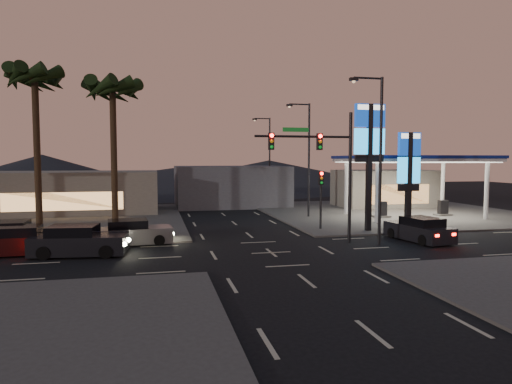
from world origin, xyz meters
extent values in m
plane|color=black|center=(0.00, 0.00, 0.00)|extent=(140.00, 140.00, 0.00)
cube|color=#47443F|center=(16.00, 16.00, 0.06)|extent=(24.00, 24.00, 0.12)
cube|color=#47443F|center=(-16.00, 16.00, 0.06)|extent=(24.00, 24.00, 0.12)
cylinder|color=silver|center=(11.00, 9.00, 2.50)|extent=(0.36, 0.36, 5.00)
cylinder|color=silver|center=(21.00, 9.00, 2.50)|extent=(0.36, 0.36, 5.00)
cylinder|color=silver|center=(11.00, 15.00, 2.50)|extent=(0.36, 0.36, 5.00)
cylinder|color=silver|center=(21.00, 15.00, 2.50)|extent=(0.36, 0.36, 5.00)
cube|color=silver|center=(16.00, 12.00, 5.20)|extent=(12.00, 8.00, 0.50)
cube|color=white|center=(16.00, 12.00, 4.90)|extent=(11.60, 7.60, 0.06)
cube|color=navy|center=(16.00, 12.00, 5.35)|extent=(12.20, 8.20, 0.25)
cube|color=black|center=(13.00, 12.00, 0.80)|extent=(0.80, 0.50, 1.40)
cube|color=black|center=(19.00, 12.00, 0.80)|extent=(0.80, 0.50, 1.40)
cube|color=#726B5B|center=(18.00, 21.00, 2.00)|extent=(10.00, 6.00, 4.00)
cube|color=black|center=(8.50, 5.50, 4.50)|extent=(0.35, 0.35, 9.00)
cube|color=navy|center=(8.50, 5.50, 8.20)|extent=(2.20, 0.30, 1.60)
cube|color=white|center=(8.50, 5.50, 8.75)|extent=(1.98, 0.32, 0.35)
cube|color=#1897EC|center=(8.50, 5.50, 6.40)|extent=(2.20, 0.30, 1.80)
cube|color=black|center=(8.50, 5.50, 5.20)|extent=(2.09, 0.28, 0.50)
cube|color=black|center=(11.00, 4.50, 3.50)|extent=(0.35, 0.35, 7.00)
cube|color=navy|center=(11.00, 4.50, 6.20)|extent=(1.60, 0.30, 1.60)
cube|color=white|center=(11.00, 4.50, 6.75)|extent=(1.44, 0.32, 0.35)
cube|color=#1897EC|center=(11.00, 4.50, 4.40)|extent=(1.60, 0.30, 1.80)
cube|color=black|center=(11.00, 4.50, 3.20)|extent=(1.52, 0.28, 0.50)
cylinder|color=black|center=(5.50, 2.00, 4.00)|extent=(0.20, 0.20, 8.00)
cylinder|color=black|center=(2.50, 2.00, 6.50)|extent=(6.00, 0.14, 0.14)
cube|color=#0C3F14|center=(2.00, 2.00, 6.90)|extent=(1.60, 0.05, 0.25)
cube|color=black|center=(3.50, 2.00, 6.20)|extent=(0.32, 0.25, 1.00)
sphere|color=#FF0C07|center=(3.50, 1.85, 6.53)|extent=(0.22, 0.22, 0.22)
sphere|color=orange|center=(3.50, 1.85, 6.20)|extent=(0.20, 0.20, 0.20)
sphere|color=#0CB226|center=(3.50, 1.85, 5.87)|extent=(0.20, 0.20, 0.20)
cube|color=black|center=(0.50, 2.00, 6.20)|extent=(0.32, 0.25, 1.00)
sphere|color=#FF0C07|center=(0.50, 1.85, 6.53)|extent=(0.22, 0.22, 0.22)
sphere|color=orange|center=(0.50, 1.85, 6.20)|extent=(0.20, 0.20, 0.20)
sphere|color=#0CB226|center=(0.50, 1.85, 5.87)|extent=(0.20, 0.20, 0.20)
cylinder|color=black|center=(5.50, 7.00, 2.00)|extent=(0.16, 0.16, 4.00)
cube|color=black|center=(5.50, 7.00, 3.80)|extent=(0.32, 0.25, 1.00)
sphere|color=#FF0C07|center=(5.50, 6.85, 4.13)|extent=(0.22, 0.22, 0.22)
sphere|color=orange|center=(5.50, 6.85, 3.80)|extent=(0.20, 0.20, 0.20)
sphere|color=#0CB226|center=(5.50, 6.85, 3.47)|extent=(0.20, 0.20, 0.20)
cylinder|color=black|center=(7.00, 1.00, 5.00)|extent=(0.18, 0.18, 10.00)
cylinder|color=black|center=(6.10, 1.00, 9.90)|extent=(1.80, 0.12, 0.12)
cube|color=black|center=(5.20, 1.00, 9.80)|extent=(0.50, 0.25, 0.18)
sphere|color=#FFCC8C|center=(5.20, 1.00, 9.68)|extent=(0.20, 0.20, 0.20)
cylinder|color=black|center=(7.00, 14.00, 5.00)|extent=(0.18, 0.18, 10.00)
cylinder|color=black|center=(6.10, 14.00, 9.90)|extent=(1.80, 0.12, 0.12)
cube|color=black|center=(5.20, 14.00, 9.80)|extent=(0.50, 0.25, 0.18)
sphere|color=#FFCC8C|center=(5.20, 14.00, 9.68)|extent=(0.20, 0.20, 0.20)
cylinder|color=black|center=(7.00, 28.00, 5.00)|extent=(0.18, 0.18, 10.00)
cylinder|color=black|center=(6.10, 28.00, 9.90)|extent=(1.80, 0.12, 0.12)
cube|color=black|center=(5.20, 28.00, 9.80)|extent=(0.50, 0.25, 0.18)
sphere|color=#FFCC8C|center=(5.20, 28.00, 9.68)|extent=(0.20, 0.20, 0.20)
cylinder|color=black|center=(-9.00, 9.50, 5.10)|extent=(0.44, 0.44, 10.20)
sphere|color=black|center=(-9.00, 9.50, 10.20)|extent=(0.90, 0.90, 0.90)
cone|color=black|center=(-7.70, 9.50, 9.90)|extent=(0.90, 2.74, 1.91)
cone|color=black|center=(-8.08, 10.42, 9.90)|extent=(2.57, 2.57, 1.91)
cone|color=black|center=(-9.00, 10.80, 9.90)|extent=(2.74, 0.90, 1.91)
cone|color=black|center=(-9.92, 10.42, 9.90)|extent=(2.57, 2.57, 1.91)
cone|color=black|center=(-10.30, 9.50, 9.90)|extent=(0.90, 2.74, 1.91)
cone|color=black|center=(-9.92, 8.58, 9.90)|extent=(2.57, 2.57, 1.91)
cone|color=black|center=(-9.00, 8.20, 9.90)|extent=(2.74, 0.90, 1.91)
cone|color=black|center=(-8.08, 8.58, 9.90)|extent=(2.57, 2.57, 1.91)
cylinder|color=black|center=(-14.00, 9.50, 5.40)|extent=(0.44, 0.44, 10.80)
sphere|color=black|center=(-14.00, 9.50, 10.80)|extent=(0.90, 0.90, 0.90)
cone|color=black|center=(-12.70, 9.50, 10.50)|extent=(0.90, 2.74, 1.91)
cone|color=black|center=(-13.08, 10.42, 10.50)|extent=(2.57, 2.57, 1.91)
cone|color=black|center=(-14.00, 10.80, 10.50)|extent=(2.74, 0.90, 1.91)
cone|color=black|center=(-14.92, 10.42, 10.50)|extent=(2.57, 2.57, 1.91)
cone|color=black|center=(-15.30, 9.50, 10.50)|extent=(0.90, 2.74, 1.91)
cone|color=black|center=(-14.92, 8.58, 10.50)|extent=(2.57, 2.57, 1.91)
cone|color=black|center=(-14.00, 8.20, 10.50)|extent=(2.74, 0.90, 1.91)
cone|color=black|center=(-13.08, 8.58, 10.50)|extent=(2.57, 2.57, 1.91)
cube|color=#726B5B|center=(-14.00, 22.00, 2.00)|extent=(16.00, 8.00, 4.00)
cube|color=#4C4C51|center=(2.00, 26.00, 2.20)|extent=(12.00, 9.00, 4.40)
cone|color=black|center=(-25.00, 60.00, 3.00)|extent=(40.00, 40.00, 6.00)
cone|color=black|center=(15.00, 60.00, 2.50)|extent=(50.00, 50.00, 5.00)
cone|color=black|center=(0.00, 60.00, 2.00)|extent=(60.00, 60.00, 4.00)
cube|color=black|center=(-10.18, 1.51, 0.61)|extent=(5.06, 2.56, 0.99)
cube|color=black|center=(-10.51, 1.55, 1.27)|extent=(2.62, 2.13, 0.72)
cylinder|color=black|center=(-8.54, 2.28, 0.35)|extent=(0.73, 0.34, 0.71)
cylinder|color=black|center=(-8.74, 0.41, 0.35)|extent=(0.73, 0.34, 0.71)
cylinder|color=black|center=(-11.61, 2.61, 0.35)|extent=(0.73, 0.34, 0.71)
cylinder|color=black|center=(-11.82, 0.75, 0.35)|extent=(0.73, 0.34, 0.71)
sphere|color=#FFF2BF|center=(-7.69, 1.90, 0.69)|extent=(0.24, 0.24, 0.24)
sphere|color=#FFF2BF|center=(-7.83, 0.59, 0.69)|extent=(0.24, 0.24, 0.24)
cube|color=#FF140A|center=(-12.52, 2.43, 0.77)|extent=(0.12, 0.28, 0.15)
cube|color=#FF140A|center=(-12.67, 1.12, 0.77)|extent=(0.12, 0.28, 0.15)
cube|color=black|center=(-13.20, 2.50, 0.58)|extent=(4.68, 2.10, 0.94)
cube|color=black|center=(-13.51, 2.49, 1.21)|extent=(2.37, 1.86, 0.68)
cylinder|color=black|center=(-11.76, 3.44, 0.34)|extent=(0.68, 0.27, 0.67)
cylinder|color=black|center=(-11.70, 1.66, 0.34)|extent=(0.68, 0.27, 0.67)
sphere|color=#FFF2BF|center=(-10.91, 3.21, 0.65)|extent=(0.23, 0.23, 0.23)
sphere|color=#FFF2BF|center=(-10.87, 1.95, 0.65)|extent=(0.23, 0.23, 0.23)
cube|color=slate|center=(-7.54, 4.16, 0.57)|extent=(4.71, 2.36, 0.93)
cube|color=black|center=(-7.84, 4.13, 1.19)|extent=(2.44, 1.97, 0.67)
cylinder|color=black|center=(-6.19, 5.18, 0.33)|extent=(0.68, 0.31, 0.66)
cylinder|color=black|center=(-6.01, 3.44, 0.33)|extent=(0.68, 0.31, 0.66)
cylinder|color=black|center=(-9.06, 4.89, 0.33)|extent=(0.68, 0.31, 0.66)
cylinder|color=black|center=(-8.89, 3.14, 0.33)|extent=(0.68, 0.31, 0.66)
sphere|color=#FFF2BF|center=(-5.34, 5.01, 0.64)|extent=(0.23, 0.23, 0.23)
sphere|color=#FFF2BF|center=(-5.22, 3.78, 0.64)|extent=(0.23, 0.23, 0.23)
cube|color=#FF140A|center=(-9.86, 4.55, 0.72)|extent=(0.11, 0.27, 0.14)
cube|color=#FF140A|center=(-9.73, 3.32, 0.72)|extent=(0.11, 0.27, 0.14)
cube|color=black|center=(-14.28, 4.12, 0.60)|extent=(4.86, 2.08, 0.99)
cube|color=black|center=(-14.61, 4.12, 1.26)|extent=(2.44, 1.89, 0.71)
cylinder|color=black|center=(-12.75, 5.07, 0.35)|extent=(0.71, 0.27, 0.70)
cylinder|color=black|center=(-12.73, 3.21, 0.35)|extent=(0.71, 0.27, 0.70)
sphere|color=#FFF2BF|center=(-11.87, 4.81, 0.68)|extent=(0.24, 0.24, 0.24)
sphere|color=#FFF2BF|center=(-11.85, 3.49, 0.68)|extent=(0.24, 0.24, 0.24)
cube|color=black|center=(10.00, 1.56, 0.57)|extent=(2.59, 4.81, 0.94)
cube|color=black|center=(10.05, 1.25, 1.20)|extent=(2.09, 2.53, 0.68)
cylinder|color=black|center=(8.91, 2.87, 0.33)|extent=(0.35, 0.70, 0.67)
cylinder|color=black|center=(10.65, 3.13, 0.33)|extent=(0.35, 0.70, 0.67)
cylinder|color=black|center=(9.35, -0.01, 0.33)|extent=(0.35, 0.70, 0.67)
cylinder|color=black|center=(11.09, 0.25, 0.33)|extent=(0.35, 0.70, 0.67)
cube|color=#FF140A|center=(9.73, -0.79, 0.73)|extent=(0.27, 0.12, 0.15)
cube|color=#FF140A|center=(10.96, -0.61, 0.73)|extent=(0.27, 0.12, 0.15)
camera|label=1|loc=(-6.20, -24.06, 5.13)|focal=32.00mm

